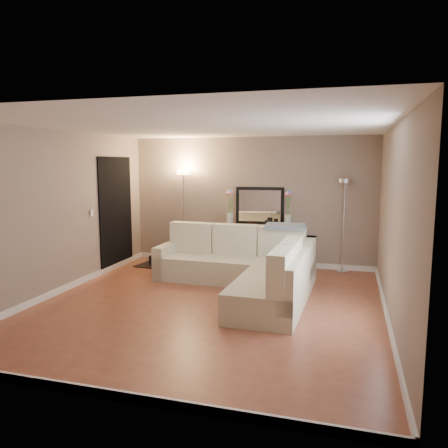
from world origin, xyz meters
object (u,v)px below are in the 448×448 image
(console_table, at_px, (254,243))
(sectional_sofa, at_px, (248,268))
(floor_lamp_unlit, at_px, (344,207))
(floor_lamp_lit, at_px, (184,198))

(console_table, bearing_deg, sectional_sofa, -80.89)
(floor_lamp_unlit, bearing_deg, sectional_sofa, -132.99)
(console_table, distance_m, floor_lamp_unlit, 1.90)
(console_table, relative_size, floor_lamp_unlit, 0.78)
(floor_lamp_lit, relative_size, floor_lamp_unlit, 1.08)
(sectional_sofa, distance_m, console_table, 1.59)
(console_table, bearing_deg, floor_lamp_unlit, 0.84)
(floor_lamp_lit, bearing_deg, floor_lamp_unlit, 0.37)
(sectional_sofa, height_order, floor_lamp_lit, floor_lamp_lit)
(floor_lamp_lit, bearing_deg, sectional_sofa, -42.01)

